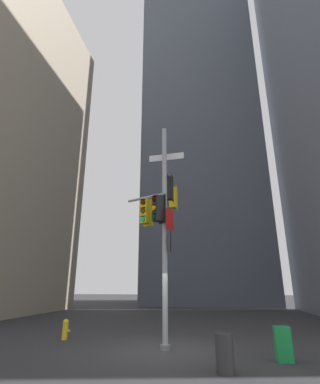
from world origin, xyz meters
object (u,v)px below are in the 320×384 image
(newspaper_box, at_px, (283,344))
(trash_bin, at_px, (225,353))
(signal_pole_assembly, at_px, (163,211))
(fire_hydrant, at_px, (65,329))

(newspaper_box, relative_size, trash_bin, 1.02)
(signal_pole_assembly, height_order, trash_bin, signal_pole_assembly)
(signal_pole_assembly, relative_size, trash_bin, 9.18)
(signal_pole_assembly, xyz_separation_m, fire_hydrant, (-4.14, 0.65, -4.61))
(fire_hydrant, bearing_deg, newspaper_box, -15.85)
(fire_hydrant, height_order, trash_bin, trash_bin)
(newspaper_box, bearing_deg, fire_hydrant, 164.15)
(newspaper_box, height_order, trash_bin, newspaper_box)
(newspaper_box, bearing_deg, signal_pole_assembly, 157.04)
(fire_hydrant, xyz_separation_m, newspaper_box, (7.92, -2.25, 0.06))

